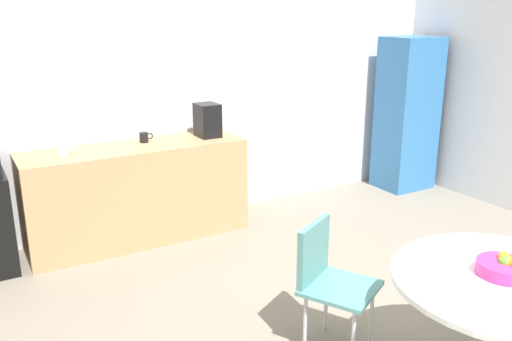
{
  "coord_description": "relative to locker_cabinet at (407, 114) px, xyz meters",
  "views": [
    {
      "loc": [
        -2.12,
        -1.96,
        2.09
      ],
      "look_at": [
        -0.24,
        1.29,
        0.95
      ],
      "focal_mm": 37.68,
      "sensor_mm": 36.0,
      "label": 1
    }
  ],
  "objects": [
    {
      "name": "wall_back",
      "position": [
        -2.55,
        0.45,
        0.41
      ],
      "size": [
        6.0,
        0.1,
        2.6
      ],
      "primitive_type": "cube",
      "color": "silver",
      "rests_on": "ground_plane"
    },
    {
      "name": "locker_cabinet",
      "position": [
        0.0,
        0.0,
        0.0
      ],
      "size": [
        0.6,
        0.5,
        1.78
      ],
      "primitive_type": "cube",
      "color": "#3372B2",
      "rests_on": "ground_plane"
    },
    {
      "name": "mug_white",
      "position": [
        -3.89,
        0.06,
        0.06
      ],
      "size": [
        0.13,
        0.08,
        0.09
      ],
      "color": "white",
      "rests_on": "counter_block"
    },
    {
      "name": "mug_green",
      "position": [
        -3.15,
        0.18,
        0.06
      ],
      "size": [
        0.13,
        0.08,
        0.09
      ],
      "color": "black",
      "rests_on": "counter_block"
    },
    {
      "name": "round_table",
      "position": [
        -2.3,
        -3.02,
        -0.26
      ],
      "size": [
        1.18,
        1.18,
        0.75
      ],
      "color": "silver",
      "rests_on": "ground_plane"
    },
    {
      "name": "counter_block",
      "position": [
        -3.27,
        0.1,
        -0.44
      ],
      "size": [
        2.01,
        0.6,
        0.9
      ],
      "primitive_type": "cube",
      "color": "tan",
      "rests_on": "ground_plane"
    },
    {
      "name": "chair_teal",
      "position": [
        -2.79,
        -2.13,
        -0.37
      ],
      "size": [
        0.57,
        0.57,
        0.83
      ],
      "color": "silver",
      "rests_on": "ground_plane"
    },
    {
      "name": "coffee_maker",
      "position": [
        -2.54,
        0.1,
        0.17
      ],
      "size": [
        0.2,
        0.24,
        0.32
      ],
      "primitive_type": "cube",
      "color": "black",
      "rests_on": "counter_block"
    },
    {
      "name": "fruit_bowl",
      "position": [
        -2.28,
        -2.97,
        -0.09
      ],
      "size": [
        0.28,
        0.28,
        0.11
      ],
      "color": "#D8338C",
      "rests_on": "round_table"
    }
  ]
}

